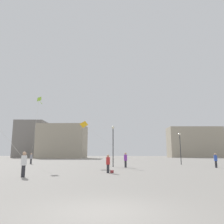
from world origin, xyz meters
name	(u,v)px	position (x,y,z in m)	size (l,w,h in m)	color
ground_plane	(103,212)	(0.00, 0.00, 0.00)	(300.00, 300.00, 0.00)	gray
person_in_red	(108,163)	(-0.31, 13.41, 0.89)	(0.35, 0.35, 1.62)	#2D2D33
person_in_white	(24,163)	(-6.48, 9.82, 1.02)	(0.40, 0.40, 1.85)	#2D2D33
person_in_blue	(216,160)	(12.68, 21.00, 0.97)	(0.39, 0.39, 1.78)	#2D2D33
person_in_grey	(31,158)	(-13.50, 29.81, 0.98)	(0.39, 0.39, 1.80)	#2D2D33
person_in_purple	(126,159)	(1.61, 21.31, 1.01)	(0.40, 0.40, 1.84)	#2D2D33
kite_amber_delta	(84,125)	(-3.96, 23.33, 5.57)	(6.18, 2.62, 4.72)	yellow
kite_lime_delta	(39,102)	(-9.71, 21.12, 8.36)	(4.41, 9.52, 7.64)	#8CD12D
building_left_hall	(31,139)	(-37.00, 90.87, 7.90)	(12.51, 12.84, 15.80)	gray
building_centre_hall	(63,142)	(-19.00, 74.71, 5.99)	(16.37, 13.66, 11.98)	#A39984
building_right_hall	(194,142)	(35.00, 91.57, 6.54)	(22.72, 9.14, 13.08)	#A39984
lamppost_east	(180,143)	(10.63, 28.62, 3.33)	(0.36, 0.36, 4.96)	#2D2D30
lamppost_west	(113,139)	(0.04, 22.23, 3.53)	(0.36, 0.36, 5.31)	#2D2D30
handbag_beside_flyer	(112,172)	(0.04, 13.51, 0.12)	(0.32, 0.14, 0.24)	maroon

